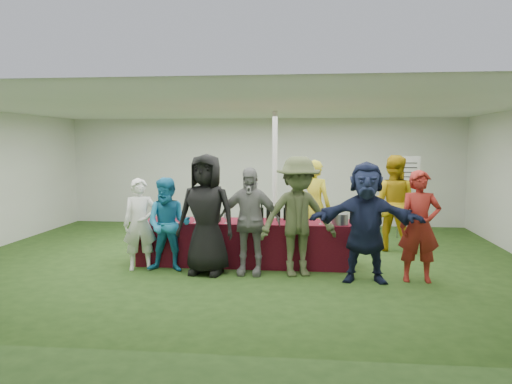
# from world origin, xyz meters

# --- Properties ---
(ground) EXTENTS (60.00, 60.00, 0.00)m
(ground) POSITION_xyz_m (0.00, 0.00, 0.00)
(ground) COLOR #284719
(ground) RESTS_ON ground
(tent) EXTENTS (10.00, 10.00, 10.00)m
(tent) POSITION_xyz_m (0.50, 1.20, 1.35)
(tent) COLOR white
(tent) RESTS_ON ground
(serving_table) EXTENTS (3.60, 0.80, 0.75)m
(serving_table) POSITION_xyz_m (0.09, -0.29, 0.38)
(serving_table) COLOR maroon
(serving_table) RESTS_ON ground
(wine_bottles) EXTENTS (0.77, 0.12, 0.32)m
(wine_bottles) POSITION_xyz_m (0.72, -0.16, 0.87)
(wine_bottles) COLOR black
(wine_bottles) RESTS_ON serving_table
(wine_glasses) EXTENTS (2.75, 0.16, 0.16)m
(wine_glasses) POSITION_xyz_m (-0.42, -0.55, 0.86)
(wine_glasses) COLOR silver
(wine_glasses) RESTS_ON serving_table
(water_bottle) EXTENTS (0.07, 0.07, 0.23)m
(water_bottle) POSITION_xyz_m (0.21, -0.21, 0.85)
(water_bottle) COLOR silver
(water_bottle) RESTS_ON serving_table
(bar_towel) EXTENTS (0.25, 0.18, 0.03)m
(bar_towel) POSITION_xyz_m (1.60, -0.24, 0.77)
(bar_towel) COLOR white
(bar_towel) RESTS_ON serving_table
(dump_bucket) EXTENTS (0.27, 0.27, 0.18)m
(dump_bucket) POSITION_xyz_m (1.69, -0.51, 0.84)
(dump_bucket) COLOR slate
(dump_bucket) RESTS_ON serving_table
(wine_list_sign) EXTENTS (0.50, 0.03, 1.80)m
(wine_list_sign) POSITION_xyz_m (3.31, 2.44, 1.32)
(wine_list_sign) COLOR slate
(wine_list_sign) RESTS_ON ground
(staff_pourer) EXTENTS (0.76, 0.64, 1.77)m
(staff_pourer) POSITION_xyz_m (1.28, 0.83, 0.88)
(staff_pourer) COLOR gold
(staff_pourer) RESTS_ON ground
(staff_back) EXTENTS (1.09, 0.97, 1.85)m
(staff_back) POSITION_xyz_m (2.79, 1.14, 0.92)
(staff_back) COLOR #BF9511
(staff_back) RESTS_ON ground
(customer_0) EXTENTS (0.64, 0.52, 1.50)m
(customer_0) POSITION_xyz_m (-1.56, -0.83, 0.75)
(customer_0) COLOR white
(customer_0) RESTS_ON ground
(customer_1) EXTENTS (0.75, 0.59, 1.52)m
(customer_1) POSITION_xyz_m (-1.07, -0.89, 0.76)
(customer_1) COLOR teal
(customer_1) RESTS_ON ground
(customer_2) EXTENTS (1.01, 0.73, 1.91)m
(customer_2) POSITION_xyz_m (-0.43, -0.98, 0.95)
(customer_2) COLOR black
(customer_2) RESTS_ON ground
(customer_3) EXTENTS (1.02, 0.48, 1.70)m
(customer_3) POSITION_xyz_m (0.25, -0.94, 0.85)
(customer_3) COLOR gray
(customer_3) RESTS_ON ground
(customer_4) EXTENTS (1.36, 1.02, 1.87)m
(customer_4) POSITION_xyz_m (1.02, -0.94, 0.94)
(customer_4) COLOR #434D2C
(customer_4) RESTS_ON ground
(customer_5) EXTENTS (1.70, 0.61, 1.81)m
(customer_5) POSITION_xyz_m (2.03, -1.16, 0.90)
(customer_5) COLOR #181F3E
(customer_5) RESTS_ON ground
(customer_6) EXTENTS (0.62, 0.41, 1.68)m
(customer_6) POSITION_xyz_m (2.83, -1.08, 0.84)
(customer_6) COLOR maroon
(customer_6) RESTS_ON ground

